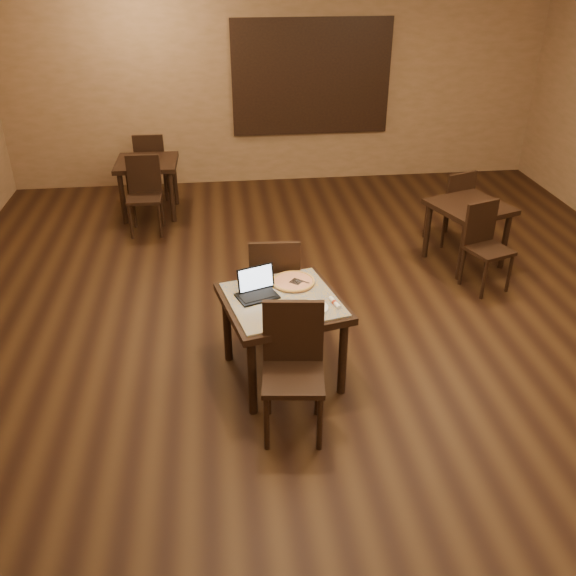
{
  "coord_description": "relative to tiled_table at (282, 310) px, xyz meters",
  "views": [
    {
      "loc": [
        -0.94,
        -4.22,
        3.25
      ],
      "look_at": [
        -0.44,
        -0.01,
        0.85
      ],
      "focal_mm": 38.0,
      "sensor_mm": 36.0,
      "label": 1
    }
  ],
  "objects": [
    {
      "name": "spatula",
      "position": [
        0.14,
        0.22,
        0.13
      ],
      "size": [
        0.23,
        0.21,
        0.01
      ],
      "primitive_type": "cube",
      "rotation": [
        0.0,
        0.0,
        0.89
      ],
      "color": "silver",
      "rests_on": "pizza_whole"
    },
    {
      "name": "pizza_pan",
      "position": [
        0.12,
        0.24,
        0.11
      ],
      "size": [
        0.33,
        0.33,
        0.01
      ],
      "primitive_type": "cylinder",
      "color": "silver",
      "rests_on": "tiled_table"
    },
    {
      "name": "plate",
      "position": [
        0.22,
        -0.18,
        0.11
      ],
      "size": [
        0.24,
        0.24,
        0.01
      ],
      "primitive_type": "cylinder",
      "color": "white",
      "rests_on": "tiled_table"
    },
    {
      "name": "mural",
      "position": [
        0.98,
        4.98,
        0.89
      ],
      "size": [
        2.34,
        0.05,
        1.64
      ],
      "color": "#234C82",
      "rests_on": "wall_back"
    },
    {
      "name": "chair_main_near",
      "position": [
        0.01,
        -0.61,
        -0.08
      ],
      "size": [
        0.5,
        0.5,
        1.03
      ],
      "rotation": [
        0.0,
        0.0,
        -0.12
      ],
      "color": "black",
      "rests_on": "ground"
    },
    {
      "name": "laptop",
      "position": [
        -0.2,
        0.1,
        0.16
      ],
      "size": [
        0.38,
        0.35,
        0.22
      ],
      "rotation": [
        0.0,
        0.0,
        0.35
      ],
      "color": "black",
      "rests_on": "tiled_table"
    },
    {
      "name": "ground",
      "position": [
        0.48,
        0.02,
        -0.66
      ],
      "size": [
        10.0,
        10.0,
        0.0
      ],
      "primitive_type": "plane",
      "color": "black",
      "rests_on": "ground"
    },
    {
      "name": "chair_main_far",
      "position": [
        -0.01,
        0.61,
        -0.08
      ],
      "size": [
        0.47,
        0.47,
        1.03
      ],
      "rotation": [
        0.0,
        0.0,
        3.08
      ],
      "color": "black",
      "rests_on": "ground"
    },
    {
      "name": "wall_back",
      "position": [
        0.48,
        5.02,
        0.84
      ],
      "size": [
        8.0,
        0.02,
        3.0
      ],
      "primitive_type": "cube",
      "color": "#936A4B",
      "rests_on": "ground"
    },
    {
      "name": "other_table_a",
      "position": [
        2.32,
        1.89,
        -0.06
      ],
      "size": [
        0.98,
        0.98,
        0.72
      ],
      "rotation": [
        0.0,
        0.0,
        0.34
      ],
      "color": "black",
      "rests_on": "ground"
    },
    {
      "name": "other_table_a_chair_near",
      "position": [
        2.3,
        1.35,
        -0.14
      ],
      "size": [
        0.51,
        0.51,
        0.93
      ],
      "rotation": [
        0.0,
        0.0,
        0.34
      ],
      "color": "black",
      "rests_on": "ground"
    },
    {
      "name": "other_table_b_chair_far",
      "position": [
        -1.4,
        4.4,
        -0.11
      ],
      "size": [
        0.43,
        0.43,
        0.97
      ],
      "rotation": [
        0.0,
        0.0,
        3.13
      ],
      "color": "black",
      "rests_on": "ground"
    },
    {
      "name": "other_table_b",
      "position": [
        -1.39,
        3.83,
        -0.04
      ],
      "size": [
        0.81,
        0.81,
        0.75
      ],
      "rotation": [
        0.0,
        0.0,
        -0.02
      ],
      "color": "black",
      "rests_on": "ground"
    },
    {
      "name": "pizza_whole",
      "position": [
        0.12,
        0.24,
        0.12
      ],
      "size": [
        0.36,
        0.36,
        0.03
      ],
      "color": "beige",
      "rests_on": "pizza_pan"
    },
    {
      "name": "tiled_table",
      "position": [
        0.0,
        0.0,
        0.0
      ],
      "size": [
        1.1,
        1.1,
        0.76
      ],
      "rotation": [
        0.0,
        0.0,
        0.22
      ],
      "color": "black",
      "rests_on": "ground"
    },
    {
      "name": "napkin_roll",
      "position": [
        0.4,
        -0.14,
        0.12
      ],
      "size": [
        0.07,
        0.17,
        0.04
      ],
      "rotation": [
        0.0,
        0.0,
        0.26
      ],
      "color": "white",
      "rests_on": "tiled_table"
    },
    {
      "name": "other_table_a_chair_far",
      "position": [
        2.35,
        2.44,
        -0.14
      ],
      "size": [
        0.51,
        0.51,
        0.93
      ],
      "rotation": [
        0.0,
        0.0,
        3.48
      ],
      "color": "black",
      "rests_on": "ground"
    },
    {
      "name": "pizza_slice",
      "position": [
        0.22,
        -0.18,
        0.13
      ],
      "size": [
        0.25,
        0.25,
        0.02
      ],
      "primitive_type": null,
      "rotation": [
        0.0,
        0.0,
        0.8
      ],
      "color": "beige",
      "rests_on": "plate"
    },
    {
      "name": "other_table_b_chair_near",
      "position": [
        -1.39,
        3.27,
        -0.11
      ],
      "size": [
        0.43,
        0.43,
        0.97
      ],
      "rotation": [
        0.0,
        0.0,
        -0.02
      ],
      "color": "black",
      "rests_on": "ground"
    }
  ]
}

